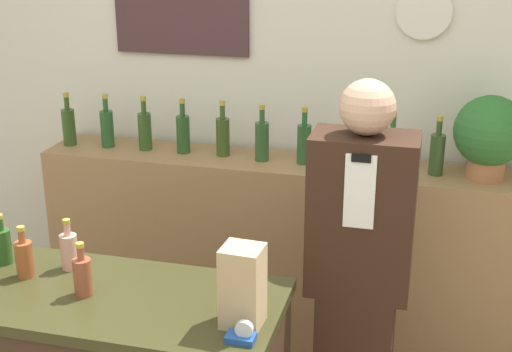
% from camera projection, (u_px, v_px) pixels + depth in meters
% --- Properties ---
extents(back_wall, '(5.20, 0.09, 2.70)m').
position_uv_depth(back_wall, '(269.00, 81.00, 3.62)').
color(back_wall, silver).
rests_on(back_wall, ground_plane).
extents(back_shelf, '(2.37, 0.36, 1.01)m').
position_uv_depth(back_shelf, '(275.00, 254.00, 3.67)').
color(back_shelf, '#9E754C').
rests_on(back_shelf, ground_plane).
extents(shopkeeper, '(0.40, 0.25, 1.59)m').
position_uv_depth(shopkeeper, '(358.00, 277.00, 2.82)').
color(shopkeeper, '#331E14').
rests_on(shopkeeper, ground_plane).
extents(potted_plant, '(0.32, 0.32, 0.39)m').
position_uv_depth(potted_plant, '(490.00, 134.00, 3.18)').
color(potted_plant, '#B27047').
rests_on(potted_plant, back_shelf).
extents(paper_bag, '(0.13, 0.12, 0.27)m').
position_uv_depth(paper_bag, '(243.00, 286.00, 2.24)').
color(paper_bag, tan).
rests_on(paper_bag, display_counter).
extents(tape_dispenser, '(0.09, 0.06, 0.07)m').
position_uv_depth(tape_dispenser, '(242.00, 335.00, 2.18)').
color(tape_dispenser, '#1E4799').
rests_on(tape_dispenser, display_counter).
extents(counter_bottle_1, '(0.06, 0.06, 0.20)m').
position_uv_depth(counter_bottle_1, '(3.00, 245.00, 2.67)').
color(counter_bottle_1, '#294E1E').
rests_on(counter_bottle_1, display_counter).
extents(counter_bottle_2, '(0.06, 0.06, 0.20)m').
position_uv_depth(counter_bottle_2, '(24.00, 258.00, 2.56)').
color(counter_bottle_2, brown).
rests_on(counter_bottle_2, display_counter).
extents(counter_bottle_3, '(0.06, 0.06, 0.20)m').
position_uv_depth(counter_bottle_3, '(69.00, 250.00, 2.62)').
color(counter_bottle_3, tan).
rests_on(counter_bottle_3, display_counter).
extents(counter_bottle_4, '(0.06, 0.06, 0.20)m').
position_uv_depth(counter_bottle_4, '(83.00, 275.00, 2.44)').
color(counter_bottle_4, brown).
rests_on(counter_bottle_4, display_counter).
extents(shelf_bottle_0, '(0.07, 0.07, 0.28)m').
position_uv_depth(shelf_bottle_0, '(69.00, 125.00, 3.71)').
color(shelf_bottle_0, '#304C1E').
rests_on(shelf_bottle_0, back_shelf).
extents(shelf_bottle_1, '(0.07, 0.07, 0.28)m').
position_uv_depth(shelf_bottle_1, '(107.00, 127.00, 3.68)').
color(shelf_bottle_1, '#265027').
rests_on(shelf_bottle_1, back_shelf).
extents(shelf_bottle_2, '(0.07, 0.07, 0.28)m').
position_uv_depth(shelf_bottle_2, '(145.00, 130.00, 3.63)').
color(shelf_bottle_2, '#2F5020').
rests_on(shelf_bottle_2, back_shelf).
extents(shelf_bottle_3, '(0.07, 0.07, 0.28)m').
position_uv_depth(shelf_bottle_3, '(183.00, 133.00, 3.58)').
color(shelf_bottle_3, '#274D22').
rests_on(shelf_bottle_3, back_shelf).
extents(shelf_bottle_4, '(0.07, 0.07, 0.28)m').
position_uv_depth(shelf_bottle_4, '(223.00, 135.00, 3.54)').
color(shelf_bottle_4, '#354D1F').
rests_on(shelf_bottle_4, back_shelf).
extents(shelf_bottle_5, '(0.07, 0.07, 0.28)m').
position_uv_depth(shelf_bottle_5, '(262.00, 140.00, 3.47)').
color(shelf_bottle_5, '#2A5228').
rests_on(shelf_bottle_5, back_shelf).
extents(shelf_bottle_6, '(0.07, 0.07, 0.28)m').
position_uv_depth(shelf_bottle_6, '(304.00, 143.00, 3.42)').
color(shelf_bottle_6, '#285227').
rests_on(shelf_bottle_6, back_shelf).
extents(shelf_bottle_7, '(0.07, 0.07, 0.28)m').
position_uv_depth(shelf_bottle_7, '(347.00, 146.00, 3.37)').
color(shelf_bottle_7, '#285626').
rests_on(shelf_bottle_7, back_shelf).
extents(shelf_bottle_8, '(0.07, 0.07, 0.28)m').
position_uv_depth(shelf_bottle_8, '(392.00, 148.00, 3.34)').
color(shelf_bottle_8, '#2D5628').
rests_on(shelf_bottle_8, back_shelf).
extents(shelf_bottle_9, '(0.07, 0.07, 0.28)m').
position_uv_depth(shelf_bottle_9, '(437.00, 153.00, 3.27)').
color(shelf_bottle_9, '#2F4A23').
rests_on(shelf_bottle_9, back_shelf).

